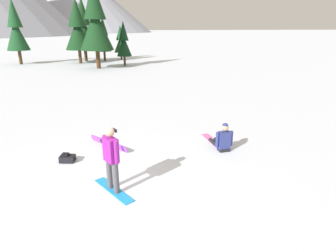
% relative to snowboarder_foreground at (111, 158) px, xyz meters
% --- Properties ---
extents(ground_plane, '(800.00, 800.00, 0.00)m').
position_rel_snowboarder_foreground_xyz_m(ground_plane, '(-0.00, -0.13, -0.92)').
color(ground_plane, silver).
extents(snowboarder_foreground, '(0.95, 1.51, 1.74)m').
position_rel_snowboarder_foreground_xyz_m(snowboarder_foreground, '(0.00, 0.00, 0.00)').
color(snowboarder_foreground, '#1E8CD8').
rests_on(snowboarder_foreground, ground_plane).
extents(snowboarder_midground, '(0.63, 1.80, 1.00)m').
position_rel_snowboarder_foreground_xyz_m(snowboarder_midground, '(3.83, 1.81, -0.57)').
color(snowboarder_midground, black).
rests_on(snowboarder_midground, ground_plane).
extents(loose_snowboard_near_right, '(1.24, 1.59, 0.27)m').
position_rel_snowboarder_foreground_xyz_m(loose_snowboard_near_right, '(0.02, 2.95, -0.78)').
color(loose_snowboard_near_right, '#993FD8').
rests_on(loose_snowboard_near_right, ground_plane).
extents(backpack_black, '(0.55, 0.43, 0.27)m').
position_rel_snowboarder_foreground_xyz_m(backpack_black, '(-1.28, 2.07, -0.80)').
color(backpack_black, black).
rests_on(backpack_black, ground_plane).
extents(pine_tree_tall, '(2.71, 2.71, 7.42)m').
position_rel_snowboarder_foreground_xyz_m(pine_tree_tall, '(-1.15, 31.09, 3.12)').
color(pine_tree_tall, '#472D19').
rests_on(pine_tree_tall, ground_plane).
extents(pine_tree_broad, '(2.98, 2.98, 7.04)m').
position_rel_snowboarder_foreground_xyz_m(pine_tree_broad, '(-1.74, 28.85, 2.92)').
color(pine_tree_broad, '#472D19').
rests_on(pine_tree_broad, ground_plane).
extents(pine_tree_twin, '(2.43, 2.43, 6.98)m').
position_rel_snowboarder_foreground_xyz_m(pine_tree_twin, '(-8.29, 29.66, 2.88)').
color(pine_tree_twin, '#472D19').
rests_on(pine_tree_twin, ground_plane).
extents(pine_tree_slender, '(1.59, 1.59, 4.64)m').
position_rel_snowboarder_foreground_xyz_m(pine_tree_slender, '(3.03, 25.44, 1.61)').
color(pine_tree_slender, '#472D19').
rests_on(pine_tree_slender, ground_plane).
extents(pine_tree_young, '(1.74, 1.74, 4.27)m').
position_rel_snowboarder_foreground_xyz_m(pine_tree_young, '(3.27, 31.66, 1.41)').
color(pine_tree_young, '#472D19').
rests_on(pine_tree_young, ground_plane).
extents(pine_tree_short, '(3.29, 3.29, 8.28)m').
position_rel_snowboarder_foreground_xyz_m(pine_tree_short, '(0.20, 23.92, 3.59)').
color(pine_tree_short, '#472D19').
rests_on(pine_tree_short, ground_plane).
extents(pine_tree_leaning, '(1.83, 1.83, 5.32)m').
position_rel_snowboarder_foreground_xyz_m(pine_tree_leaning, '(1.12, 30.83, 1.98)').
color(pine_tree_leaning, '#472D19').
rests_on(pine_tree_leaning, ground_plane).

